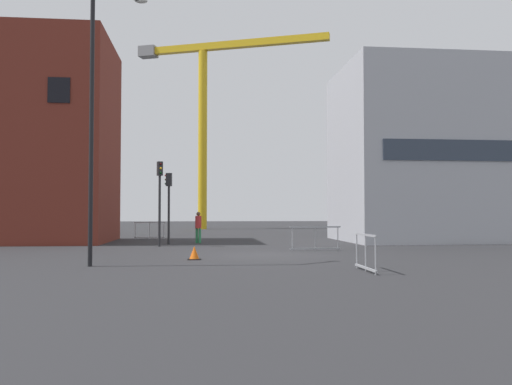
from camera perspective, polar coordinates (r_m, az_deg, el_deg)
ground at (r=21.64m, az=0.99°, el=-6.60°), size 160.00×160.00×0.00m
brick_building at (r=33.72m, az=-23.48°, el=5.03°), size 10.03×7.68×11.56m
office_block at (r=34.52m, az=19.23°, el=3.76°), size 12.47×8.22×10.30m
construction_crane at (r=55.80m, az=-5.01°, el=9.88°), size 18.92×8.09×19.06m
streetlamp_tall at (r=18.28m, az=-16.31°, el=9.18°), size 1.69×1.26×9.06m
traffic_light_median at (r=29.24m, az=-9.18°, el=-0.38°), size 0.39×0.30×3.79m
traffic_light_near at (r=27.33m, az=-10.10°, el=0.29°), size 0.32×0.39×4.22m
pedestrian_walking at (r=29.97m, az=-6.09°, el=-3.42°), size 0.34×0.34×1.72m
safety_barrier_mid_span at (r=24.13m, az=6.26°, el=-4.78°), size 2.31×0.18×1.08m
safety_barrier_front at (r=33.09m, az=9.38°, el=-4.03°), size 0.30×2.55×1.08m
safety_barrier_left_run at (r=34.95m, az=-11.14°, el=-3.92°), size 1.99×0.13×1.08m
safety_barrier_rear at (r=16.01m, az=11.46°, el=-6.14°), size 0.08×2.02×1.08m
traffic_cone_orange at (r=19.69m, az=-6.52°, el=-6.39°), size 0.48×0.48×0.48m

